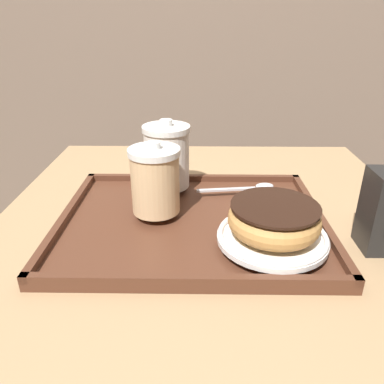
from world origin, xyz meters
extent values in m
cube|color=tan|center=(0.00, 0.00, 0.74)|extent=(0.77, 0.89, 0.03)
cube|color=#512D1E|center=(-0.03, 0.01, 0.77)|extent=(0.44, 0.35, 0.01)
cube|color=#512D1E|center=(-0.03, -0.16, 0.78)|extent=(0.44, 0.01, 0.01)
cube|color=#512D1E|center=(-0.03, 0.17, 0.78)|extent=(0.44, 0.01, 0.01)
cube|color=#512D1E|center=(-0.25, 0.01, 0.78)|extent=(0.01, 0.35, 0.01)
cube|color=#512D1E|center=(0.18, 0.01, 0.78)|extent=(0.01, 0.35, 0.01)
cylinder|color=#E0B784|center=(-0.09, 0.02, 0.83)|extent=(0.08, 0.08, 0.10)
cylinder|color=white|center=(-0.09, 0.02, 0.89)|extent=(0.08, 0.08, 0.01)
cylinder|color=white|center=(-0.09, 0.02, 0.90)|extent=(0.02, 0.02, 0.01)
cylinder|color=white|center=(-0.08, 0.12, 0.84)|extent=(0.08, 0.08, 0.11)
cylinder|color=white|center=(-0.08, 0.12, 0.90)|extent=(0.09, 0.09, 0.01)
cylinder|color=white|center=(-0.08, 0.12, 0.91)|extent=(0.02, 0.02, 0.01)
cylinder|color=white|center=(0.09, -0.08, 0.79)|extent=(0.16, 0.16, 0.01)
torus|color=white|center=(0.09, -0.08, 0.79)|extent=(0.16, 0.16, 0.01)
torus|color=tan|center=(0.09, -0.08, 0.82)|extent=(0.13, 0.13, 0.04)
cylinder|color=black|center=(0.09, -0.08, 0.84)|extent=(0.13, 0.13, 0.00)
ellipsoid|color=silver|center=(0.10, 0.11, 0.79)|extent=(0.04, 0.03, 0.01)
cube|color=silver|center=(0.03, 0.10, 0.79)|extent=(0.11, 0.02, 0.00)
camera|label=1|loc=(-0.03, -0.55, 1.08)|focal=35.00mm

